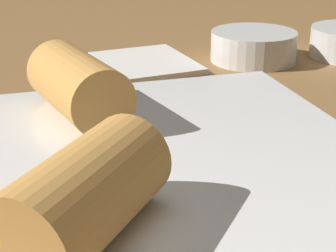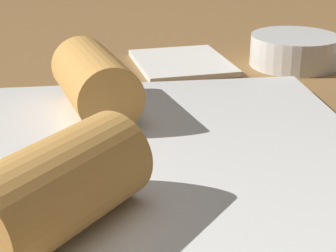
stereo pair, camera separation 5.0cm
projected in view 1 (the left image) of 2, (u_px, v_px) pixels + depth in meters
table_surface at (161, 199)px, 35.30cm from camera, size 180.00×140.00×2.00cm
serving_plate at (168, 164)px, 35.95cm from camera, size 29.51×26.87×1.50cm
roll_front_left at (76, 83)px, 41.24cm from camera, size 10.68×6.86×4.76cm
roll_front_right at (89, 191)px, 26.30cm from camera, size 10.34×9.80×4.76cm
dipping_bowl_near at (254, 45)px, 60.24cm from camera, size 9.16×9.16×3.21cm
napkin at (145, 63)px, 59.00cm from camera, size 12.02×10.59×0.60cm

